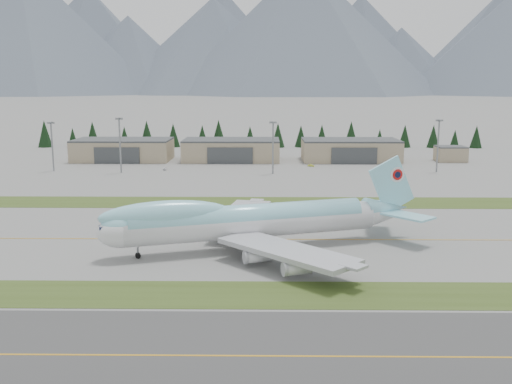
{
  "coord_description": "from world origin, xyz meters",
  "views": [
    {
      "loc": [
        1.08,
        -137.04,
        37.9
      ],
      "look_at": [
        -0.94,
        21.15,
        8.0
      ],
      "focal_mm": 40.0,
      "sensor_mm": 36.0,
      "label": 1
    }
  ],
  "objects_px": {
    "hangar_left": "(123,150)",
    "service_vehicle_b": "(311,167)",
    "hangar_center": "(232,150)",
    "boeing_747_freighter": "(249,220)",
    "service_vehicle_a": "(165,170)",
    "hangar_right": "(350,150)",
    "service_vehicle_c": "(390,166)"
  },
  "relations": [
    {
      "from": "service_vehicle_b",
      "to": "hangar_center",
      "type": "bearing_deg",
      "value": 82.48
    },
    {
      "from": "hangar_center",
      "to": "hangar_right",
      "type": "relative_size",
      "value": 1.0
    },
    {
      "from": "hangar_center",
      "to": "service_vehicle_c",
      "type": "bearing_deg",
      "value": -14.16
    },
    {
      "from": "hangar_left",
      "to": "service_vehicle_a",
      "type": "xyz_separation_m",
      "value": [
        26.62,
        -33.41,
        -5.39
      ]
    },
    {
      "from": "service_vehicle_c",
      "to": "hangar_left",
      "type": "bearing_deg",
      "value": -177.01
    },
    {
      "from": "hangar_right",
      "to": "service_vehicle_c",
      "type": "xyz_separation_m",
      "value": [
        16.05,
        -19.19,
        -5.39
      ]
    },
    {
      "from": "service_vehicle_c",
      "to": "service_vehicle_a",
      "type": "bearing_deg",
      "value": -160.92
    },
    {
      "from": "hangar_right",
      "to": "service_vehicle_b",
      "type": "relative_size",
      "value": 15.22
    },
    {
      "from": "service_vehicle_a",
      "to": "service_vehicle_c",
      "type": "distance_m",
      "value": 105.39
    },
    {
      "from": "service_vehicle_a",
      "to": "service_vehicle_c",
      "type": "height_order",
      "value": "service_vehicle_c"
    },
    {
      "from": "hangar_left",
      "to": "service_vehicle_b",
      "type": "bearing_deg",
      "value": -13.04
    },
    {
      "from": "hangar_right",
      "to": "service_vehicle_a",
      "type": "bearing_deg",
      "value": -159.29
    },
    {
      "from": "boeing_747_freighter",
      "to": "hangar_left",
      "type": "distance_m",
      "value": 172.02
    },
    {
      "from": "service_vehicle_b",
      "to": "service_vehicle_c",
      "type": "bearing_deg",
      "value": -64.4
    },
    {
      "from": "hangar_center",
      "to": "service_vehicle_a",
      "type": "relative_size",
      "value": 13.78
    },
    {
      "from": "service_vehicle_b",
      "to": "service_vehicle_c",
      "type": "height_order",
      "value": "service_vehicle_c"
    },
    {
      "from": "hangar_center",
      "to": "service_vehicle_c",
      "type": "xyz_separation_m",
      "value": [
        76.05,
        -19.19,
        -5.39
      ]
    },
    {
      "from": "hangar_right",
      "to": "service_vehicle_b",
      "type": "xyz_separation_m",
      "value": [
        -21.5,
        -21.66,
        -5.39
      ]
    },
    {
      "from": "hangar_right",
      "to": "hangar_left",
      "type": "bearing_deg",
      "value": 180.0
    },
    {
      "from": "hangar_right",
      "to": "service_vehicle_a",
      "type": "relative_size",
      "value": 13.78
    },
    {
      "from": "boeing_747_freighter",
      "to": "service_vehicle_a",
      "type": "bearing_deg",
      "value": 90.91
    },
    {
      "from": "hangar_right",
      "to": "service_vehicle_c",
      "type": "bearing_deg",
      "value": -50.1
    },
    {
      "from": "service_vehicle_a",
      "to": "service_vehicle_c",
      "type": "relative_size",
      "value": 0.79
    },
    {
      "from": "hangar_right",
      "to": "service_vehicle_c",
      "type": "height_order",
      "value": "hangar_right"
    },
    {
      "from": "service_vehicle_c",
      "to": "service_vehicle_b",
      "type": "bearing_deg",
      "value": -164.91
    },
    {
      "from": "hangar_left",
      "to": "service_vehicle_b",
      "type": "distance_m",
      "value": 96.13
    },
    {
      "from": "boeing_747_freighter",
      "to": "hangar_center",
      "type": "xyz_separation_m",
      "value": [
        -12.88,
        158.06,
        -1.43
      ]
    },
    {
      "from": "boeing_747_freighter",
      "to": "service_vehicle_a",
      "type": "relative_size",
      "value": 22.47
    },
    {
      "from": "boeing_747_freighter",
      "to": "hangar_right",
      "type": "bearing_deg",
      "value": 55.99
    },
    {
      "from": "service_vehicle_b",
      "to": "service_vehicle_a",
      "type": "bearing_deg",
      "value": 121.8
    },
    {
      "from": "hangar_center",
      "to": "boeing_747_freighter",
      "type": "bearing_deg",
      "value": -85.34
    },
    {
      "from": "hangar_center",
      "to": "service_vehicle_b",
      "type": "distance_m",
      "value": 44.5
    }
  ]
}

